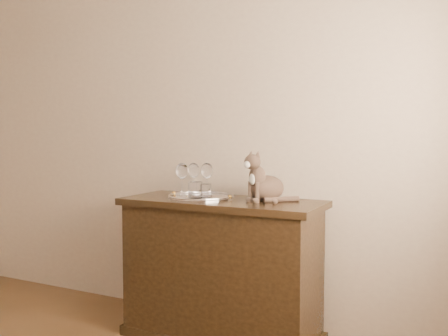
# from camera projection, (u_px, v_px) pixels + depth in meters

# --- Properties ---
(wall_back) EXTENTS (4.00, 0.10, 2.70)m
(wall_back) POSITION_uv_depth(u_px,v_px,m) (166.00, 118.00, 3.48)
(wall_back) COLOR tan
(wall_back) RESTS_ON ground
(sideboard) EXTENTS (1.20, 0.50, 0.85)m
(sideboard) POSITION_uv_depth(u_px,v_px,m) (222.00, 270.00, 2.99)
(sideboard) COLOR black
(sideboard) RESTS_ON ground
(tray) EXTENTS (0.40, 0.40, 0.01)m
(tray) POSITION_uv_depth(u_px,v_px,m) (201.00, 197.00, 3.04)
(tray) COLOR white
(tray) RESTS_ON sideboard
(wine_glass_a) EXTENTS (0.08, 0.08, 0.20)m
(wine_glass_a) POSITION_uv_depth(u_px,v_px,m) (194.00, 179.00, 3.15)
(wine_glass_a) COLOR white
(wine_glass_a) RESTS_ON tray
(wine_glass_b) EXTENTS (0.08, 0.08, 0.20)m
(wine_glass_b) POSITION_uv_depth(u_px,v_px,m) (207.00, 179.00, 3.08)
(wine_glass_b) COLOR silver
(wine_glass_b) RESTS_ON tray
(wine_glass_c) EXTENTS (0.08, 0.08, 0.20)m
(wine_glass_c) POSITION_uv_depth(u_px,v_px,m) (182.00, 180.00, 3.05)
(wine_glass_c) COLOR white
(wine_glass_c) RESTS_ON tray
(tumbler_a) EXTENTS (0.07, 0.07, 0.08)m
(tumbler_a) POSITION_uv_depth(u_px,v_px,m) (205.00, 191.00, 2.97)
(tumbler_a) COLOR white
(tumbler_a) RESTS_ON tray
(tumbler_b) EXTENTS (0.09, 0.09, 0.10)m
(tumbler_b) POSITION_uv_depth(u_px,v_px,m) (195.00, 190.00, 2.97)
(tumbler_b) COLOR white
(tumbler_b) RESTS_ON tray
(cat) EXTENTS (0.37, 0.36, 0.30)m
(cat) POSITION_uv_depth(u_px,v_px,m) (266.00, 175.00, 2.90)
(cat) COLOR #493C2B
(cat) RESTS_ON sideboard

